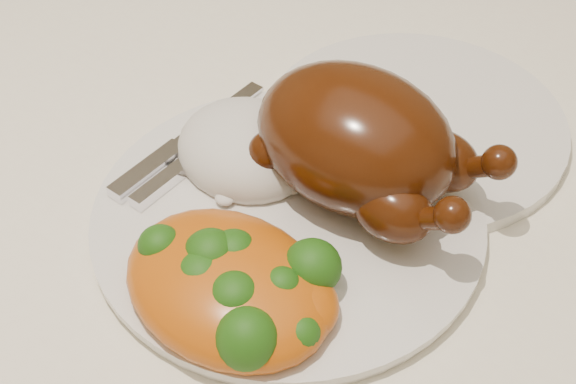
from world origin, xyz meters
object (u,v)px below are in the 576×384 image
Objects in this scene: side_plate at (414,124)px; dinner_plate at (288,218)px; dining_table at (251,221)px; roast_chicken at (360,141)px.

dinner_plate is at bearing -98.64° from side_plate.
dining_table is 0.17m from side_plate.
dining_table is 8.78× the size of roast_chicken.
dining_table is at bearing -142.35° from side_plate.
dining_table is 0.19m from roast_chicken.
side_plate is 0.11m from roast_chicken.
side_plate is (0.11, 0.08, 0.11)m from dining_table.
dining_table is 0.15m from dinner_plate.
side_plate is at bearing 37.65° from dining_table.
roast_chicken is at bearing 61.61° from dinner_plate.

